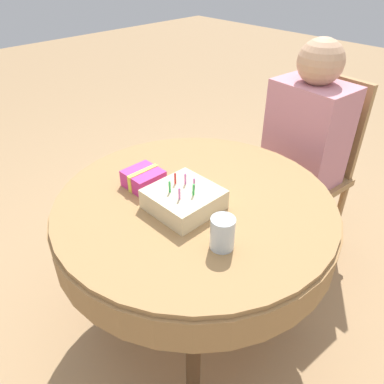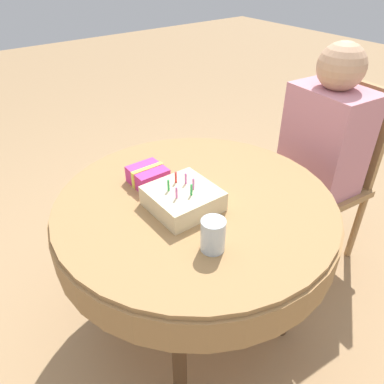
% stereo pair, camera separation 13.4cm
% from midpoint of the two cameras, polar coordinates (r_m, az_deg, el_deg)
% --- Properties ---
extents(ground_plane, '(12.00, 12.00, 0.00)m').
position_cam_midpoint_polar(ground_plane, '(1.88, 2.56, -19.14)').
color(ground_plane, '#A37F56').
extents(dining_table, '(1.06, 1.06, 0.71)m').
position_cam_midpoint_polar(dining_table, '(1.43, 3.18, -4.06)').
color(dining_table, '#9E7547').
rests_on(dining_table, ground_plane).
extents(chair, '(0.45, 0.45, 0.95)m').
position_cam_midpoint_polar(chair, '(2.10, 21.78, 3.04)').
color(chair, '#A37A4C').
rests_on(chair, ground_plane).
extents(person, '(0.39, 0.37, 1.16)m').
position_cam_midpoint_polar(person, '(1.94, 21.14, 7.19)').
color(person, tan).
rests_on(person, ground_plane).
extents(birthday_cake, '(0.23, 0.23, 0.12)m').
position_cam_midpoint_polar(birthday_cake, '(1.32, 1.49, -1.10)').
color(birthday_cake, beige).
rests_on(birthday_cake, dining_table).
extents(drinking_glass, '(0.08, 0.08, 0.11)m').
position_cam_midpoint_polar(drinking_glass, '(1.14, 6.60, -6.68)').
color(drinking_glass, silver).
rests_on(drinking_glass, dining_table).
extents(gift_box, '(0.13, 0.13, 0.07)m').
position_cam_midpoint_polar(gift_box, '(1.46, -4.15, 2.43)').
color(gift_box, '#D13384').
rests_on(gift_box, dining_table).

